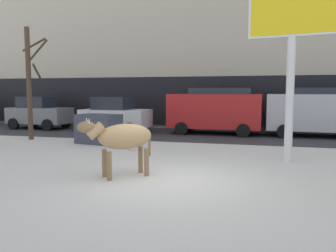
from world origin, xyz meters
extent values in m
plane|color=silver|center=(0.00, 0.00, 0.00)|extent=(120.00, 120.00, 0.00)
cube|color=#333338|center=(0.00, 8.89, 0.00)|extent=(60.00, 5.60, 0.01)
cube|color=#BCB29E|center=(0.00, 14.40, 6.50)|extent=(44.00, 6.00, 13.00)
cube|color=black|center=(0.00, 11.35, 1.60)|extent=(43.12, 0.10, 2.80)
ellipsoid|color=tan|center=(-1.15, 0.12, 1.02)|extent=(1.44, 1.39, 0.64)
cylinder|color=olive|center=(-1.38, -0.36, 0.35)|extent=(0.12, 0.12, 0.70)
cylinder|color=olive|center=(-1.64, -0.07, 0.35)|extent=(0.12, 0.12, 0.70)
cylinder|color=olive|center=(-0.66, 0.30, 0.35)|extent=(0.12, 0.12, 0.70)
cylinder|color=olive|center=(-0.92, 0.59, 0.35)|extent=(0.12, 0.12, 0.70)
cylinder|color=tan|center=(-1.70, -0.39, 1.20)|extent=(0.53, 0.51, 0.44)
ellipsoid|color=olive|center=(-1.86, -0.54, 1.30)|extent=(0.49, 0.47, 0.28)
cone|color=beige|center=(-1.76, -0.60, 1.46)|extent=(0.12, 0.12, 0.15)
cone|color=beige|center=(-1.91, -0.43, 1.46)|extent=(0.12, 0.12, 0.15)
cylinder|color=olive|center=(-0.66, 0.57, 0.77)|extent=(0.06, 0.06, 0.60)
ellipsoid|color=beige|center=(-1.02, 0.23, 0.72)|extent=(0.37, 0.37, 0.20)
cylinder|color=silver|center=(2.95, 3.05, 1.90)|extent=(0.24, 0.24, 3.80)
cube|color=silver|center=(2.95, 3.05, 4.65)|extent=(2.52, 0.58, 1.82)
cube|color=yellow|center=(2.95, 3.02, 4.65)|extent=(2.40, 0.53, 1.70)
cube|color=slate|center=(-10.19, 9.30, 0.77)|extent=(3.56, 1.83, 0.90)
cube|color=#1E232D|center=(-10.34, 9.30, 1.54)|extent=(1.85, 1.56, 0.64)
cylinder|color=black|center=(-9.02, 10.10, 0.32)|extent=(0.65, 0.24, 0.64)
cylinder|color=black|center=(-9.08, 8.40, 0.32)|extent=(0.65, 0.24, 0.64)
cylinder|color=black|center=(-11.29, 10.19, 0.32)|extent=(0.65, 0.24, 0.64)
cylinder|color=black|center=(-11.36, 8.49, 0.32)|extent=(0.65, 0.24, 0.64)
cube|color=white|center=(-5.09, 8.52, 0.77)|extent=(3.56, 1.83, 0.90)
cube|color=#1E232D|center=(-5.24, 8.52, 1.54)|extent=(1.85, 1.56, 0.64)
cylinder|color=black|center=(-3.92, 9.32, 0.32)|extent=(0.65, 0.24, 0.64)
cylinder|color=black|center=(-3.98, 7.63, 0.32)|extent=(0.65, 0.24, 0.64)
cylinder|color=black|center=(-6.19, 9.41, 0.32)|extent=(0.65, 0.24, 0.64)
cylinder|color=black|center=(-6.26, 7.71, 0.32)|extent=(0.65, 0.24, 0.64)
cube|color=red|center=(-0.05, 9.40, 1.17)|extent=(4.67, 2.07, 1.70)
cube|color=#1E232D|center=(0.25, 9.39, 2.17)|extent=(3.06, 1.78, 0.30)
cylinder|color=black|center=(1.48, 10.30, 0.32)|extent=(0.65, 0.24, 0.64)
cylinder|color=black|center=(1.41, 8.40, 0.32)|extent=(0.65, 0.24, 0.64)
cylinder|color=black|center=(-1.51, 10.41, 0.32)|extent=(0.65, 0.24, 0.64)
cylinder|color=black|center=(-1.58, 8.51, 0.32)|extent=(0.65, 0.24, 0.64)
cube|color=#B7BABF|center=(4.78, 9.49, 1.17)|extent=(4.67, 2.07, 1.70)
cube|color=#1E232D|center=(5.08, 9.48, 2.17)|extent=(3.06, 1.78, 0.30)
cylinder|color=black|center=(3.32, 10.49, 0.32)|extent=(0.65, 0.24, 0.64)
cylinder|color=black|center=(3.25, 8.60, 0.32)|extent=(0.65, 0.24, 0.64)
cylinder|color=#282833|center=(1.63, 12.07, 0.44)|extent=(0.24, 0.24, 0.88)
cube|color=#2D4C93|center=(1.63, 12.07, 1.20)|extent=(0.36, 0.22, 0.64)
sphere|color=beige|center=(1.63, 12.07, 1.63)|extent=(0.20, 0.20, 0.20)
cylinder|color=#4C3828|center=(-7.79, 5.27, 2.47)|extent=(0.21, 0.21, 4.95)
cylinder|color=#4C3828|center=(-7.43, 5.36, 3.03)|extent=(0.29, 0.79, 0.63)
cylinder|color=#4C3828|center=(-7.85, 5.83, 4.26)|extent=(1.16, 0.23, 0.62)
cylinder|color=#4C3828|center=(-7.75, 5.85, 3.93)|extent=(1.22, 0.17, 1.10)
cube|color=#383D4C|center=(-4.32, 5.03, 0.60)|extent=(1.88, 1.40, 1.20)
camera|label=1|loc=(2.01, -7.65, 2.12)|focal=35.98mm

